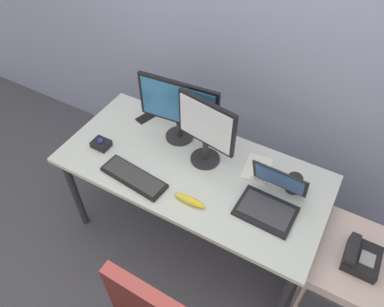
# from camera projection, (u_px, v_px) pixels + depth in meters

# --- Properties ---
(ground_plane) EXTENTS (8.00, 8.00, 0.00)m
(ground_plane) POSITION_uv_depth(u_px,v_px,m) (192.00, 231.00, 2.72)
(ground_plane) COLOR #49484F
(back_wall) EXTENTS (6.00, 0.10, 2.80)m
(back_wall) POSITION_uv_depth(u_px,v_px,m) (253.00, 10.00, 2.13)
(back_wall) COLOR #9097B8
(back_wall) RESTS_ON ground
(desk) EXTENTS (1.62, 0.75, 0.73)m
(desk) POSITION_uv_depth(u_px,v_px,m) (192.00, 175.00, 2.24)
(desk) COLOR silver
(desk) RESTS_ON ground
(file_cabinet) EXTENTS (0.42, 0.53, 0.63)m
(file_cabinet) POSITION_uv_depth(u_px,v_px,m) (342.00, 284.00, 2.12)
(file_cabinet) COLOR beige
(file_cabinet) RESTS_ON ground
(desk_phone) EXTENTS (0.17, 0.20, 0.09)m
(desk_phone) POSITION_uv_depth(u_px,v_px,m) (361.00, 257.00, 1.86)
(desk_phone) COLOR black
(desk_phone) RESTS_ON file_cabinet
(monitor_main) EXTENTS (0.52, 0.18, 0.43)m
(monitor_main) POSITION_uv_depth(u_px,v_px,m) (178.00, 107.00, 2.18)
(monitor_main) COLOR #262628
(monitor_main) RESTS_ON desk
(monitor_side) EXTENTS (0.38, 0.18, 0.45)m
(monitor_side) POSITION_uv_depth(u_px,v_px,m) (206.00, 129.00, 2.04)
(monitor_side) COLOR #262628
(monitor_side) RESTS_ON desk
(keyboard) EXTENTS (0.42, 0.18, 0.03)m
(keyboard) POSITION_uv_depth(u_px,v_px,m) (134.00, 177.00, 2.12)
(keyboard) COLOR black
(keyboard) RESTS_ON desk
(laptop) EXTENTS (0.32, 0.31, 0.23)m
(laptop) POSITION_uv_depth(u_px,v_px,m) (271.00, 199.00, 1.96)
(laptop) COLOR black
(laptop) RESTS_ON desk
(trackball_mouse) EXTENTS (0.11, 0.09, 0.07)m
(trackball_mouse) POSITION_uv_depth(u_px,v_px,m) (101.00, 144.00, 2.29)
(trackball_mouse) COLOR black
(trackball_mouse) RESTS_ON desk
(coffee_mug) EXTENTS (0.09, 0.08, 0.10)m
(coffee_mug) POSITION_uv_depth(u_px,v_px,m) (294.00, 183.00, 2.03)
(coffee_mug) COLOR black
(coffee_mug) RESTS_ON desk
(paper_notepad) EXTENTS (0.18, 0.23, 0.01)m
(paper_notepad) POSITION_uv_depth(u_px,v_px,m) (257.00, 168.00, 2.17)
(paper_notepad) COLOR white
(paper_notepad) RESTS_ON desk
(cell_phone) EXTENTS (0.11, 0.16, 0.01)m
(cell_phone) POSITION_uv_depth(u_px,v_px,m) (146.00, 117.00, 2.49)
(cell_phone) COLOR black
(cell_phone) RESTS_ON desk
(banana) EXTENTS (0.19, 0.05, 0.04)m
(banana) POSITION_uv_depth(u_px,v_px,m) (190.00, 200.00, 1.99)
(banana) COLOR yellow
(banana) RESTS_ON desk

